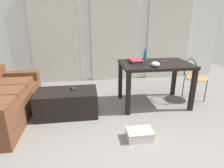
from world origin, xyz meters
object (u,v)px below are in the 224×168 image
(bottle_near, at_px, (145,55))
(tv_remote_primary, at_px, (73,88))
(shoebox, at_px, (140,134))
(craft_table, at_px, (155,69))
(scissors, at_px, (165,60))
(wire_chair, at_px, (193,75))
(book_stack, at_px, (135,61))
(coffee_table, at_px, (67,103))
(bowl, at_px, (155,64))

(bottle_near, height_order, tv_remote_primary, bottle_near)
(tv_remote_primary, relative_size, shoebox, 0.42)
(craft_table, bearing_deg, scissors, 34.28)
(wire_chair, height_order, tv_remote_primary, wire_chair)
(craft_table, height_order, bottle_near, bottle_near)
(craft_table, bearing_deg, bottle_near, 110.89)
(bottle_near, distance_m, book_stack, 0.30)
(book_stack, xyz_separation_m, tv_remote_primary, (-1.12, -0.23, -0.39))
(craft_table, distance_m, scissors, 0.33)
(book_stack, height_order, shoebox, book_stack)
(coffee_table, xyz_separation_m, bowl, (1.46, -0.06, 0.62))
(craft_table, relative_size, scissors, 12.53)
(wire_chair, relative_size, book_stack, 2.63)
(craft_table, relative_size, wire_chair, 1.48)
(book_stack, distance_m, tv_remote_primary, 1.20)
(wire_chair, relative_size, shoebox, 2.39)
(shoebox, bearing_deg, book_stack, 79.58)
(book_stack, bearing_deg, tv_remote_primary, -168.48)
(wire_chair, height_order, scissors, wire_chair)
(bowl, bearing_deg, bottle_near, 90.16)
(coffee_table, height_order, book_stack, book_stack)
(coffee_table, relative_size, scissors, 10.06)
(wire_chair, distance_m, shoebox, 1.80)
(tv_remote_primary, bearing_deg, craft_table, -12.03)
(tv_remote_primary, bearing_deg, bottle_near, -0.31)
(craft_table, xyz_separation_m, book_stack, (-0.34, 0.10, 0.14))
(shoebox, bearing_deg, coffee_table, 140.18)
(bottle_near, relative_size, book_stack, 0.72)
(bowl, distance_m, tv_remote_primary, 1.42)
(bowl, distance_m, scissors, 0.56)
(wire_chair, distance_m, scissors, 0.62)
(bowl, relative_size, shoebox, 0.42)
(bowl, height_order, shoebox, bowl)
(craft_table, distance_m, shoebox, 1.33)
(bowl, bearing_deg, book_stack, 123.48)
(wire_chair, bearing_deg, coffee_table, -173.55)
(tv_remote_primary, distance_m, shoebox, 1.34)
(bowl, bearing_deg, craft_table, 68.18)
(book_stack, relative_size, scissors, 3.23)
(bowl, height_order, tv_remote_primary, bowl)
(wire_chair, relative_size, bowl, 5.76)
(bottle_near, xyz_separation_m, book_stack, (-0.24, -0.18, -0.06))
(wire_chair, relative_size, scissors, 8.49)
(scissors, bearing_deg, bowl, -129.44)
(bottle_near, xyz_separation_m, scissors, (0.36, -0.11, -0.09))
(craft_table, xyz_separation_m, bottle_near, (-0.11, 0.28, 0.21))
(coffee_table, bearing_deg, book_stack, 13.79)
(bottle_near, bearing_deg, scissors, -16.65)
(scissors, height_order, shoebox, scissors)
(craft_table, relative_size, bowl, 8.50)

